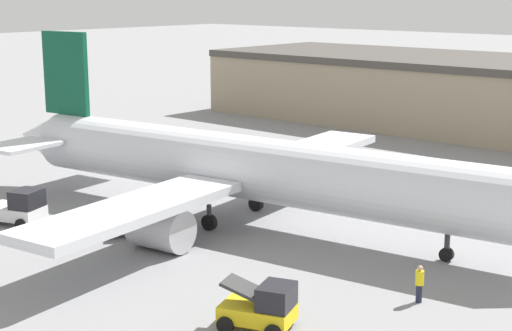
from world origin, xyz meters
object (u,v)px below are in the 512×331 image
Objects in this scene: airplane at (243,168)px; ground_crew_worker at (419,283)px; baggage_tug at (135,218)px; pushback_tug at (19,208)px; belt_loader_truck at (263,307)px.

ground_crew_worker is (13.89, -3.93, -2.31)m from airplane.
ground_crew_worker is 0.47× the size of baggage_tug.
baggage_tug is 0.96× the size of pushback_tug.
ground_crew_worker is at bearing -23.54° from airplane.
belt_loader_truck is at bearing -52.41° from airplane.
baggage_tug is (-16.68, -1.84, 0.04)m from ground_crew_worker.
pushback_tug is (-9.37, -8.90, -2.23)m from airplane.
airplane is 14.62m from ground_crew_worker.
pushback_tug reaches higher than baggage_tug.
baggage_tug is at bearing 140.80° from belt_loader_truck.
pushback_tug reaches higher than belt_loader_truck.
airplane reaches higher than belt_loader_truck.
airplane is at bearing -108.30° from ground_crew_worker.
baggage_tug is at bearing -123.62° from airplane.
belt_loader_truck is at bearing -24.67° from pushback_tug.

